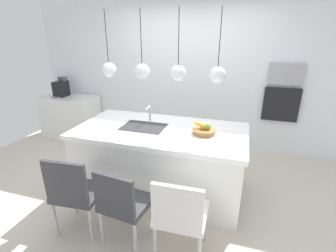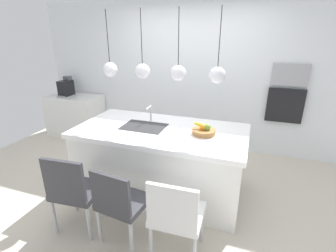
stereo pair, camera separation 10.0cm
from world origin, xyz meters
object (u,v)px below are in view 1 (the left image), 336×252
at_px(chair_near, 75,191).
at_px(oven, 281,104).
at_px(chair_middle, 123,203).
at_px(coffee_machine, 61,88).
at_px(fruit_bowl, 204,130).
at_px(microwave, 286,74).
at_px(chair_far, 180,214).

bearing_deg(chair_near, oven, 50.00).
distance_m(chair_near, chair_middle, 0.54).
xyz_separation_m(coffee_machine, chair_near, (1.95, -2.29, -0.48)).
height_order(fruit_bowl, microwave, microwave).
bearing_deg(microwave, chair_far, -112.20).
distance_m(microwave, chair_far, 2.94).
xyz_separation_m(coffee_machine, chair_far, (3.07, -2.28, -0.49)).
bearing_deg(chair_middle, microwave, 57.66).
bearing_deg(fruit_bowl, coffee_machine, 157.59).
relative_size(oven, chair_middle, 0.65).
bearing_deg(chair_far, fruit_bowl, 88.38).
bearing_deg(chair_near, coffee_machine, 130.52).
relative_size(fruit_bowl, chair_middle, 0.32).
height_order(coffee_machine, chair_near, coffee_machine).
distance_m(fruit_bowl, chair_far, 1.10).
bearing_deg(coffee_machine, microwave, 4.12).
height_order(chair_near, chair_middle, chair_near).
distance_m(microwave, chair_near, 3.49).
bearing_deg(chair_middle, oven, 57.66).
bearing_deg(coffee_machine, chair_middle, -42.48).
height_order(fruit_bowl, chair_far, fruit_bowl).
bearing_deg(fruit_bowl, chair_middle, -121.17).
relative_size(coffee_machine, chair_middle, 0.44).
relative_size(fruit_bowl, chair_near, 0.31).
height_order(microwave, oven, microwave).
relative_size(chair_near, chair_far, 1.03).
height_order(coffee_machine, oven, coffee_machine).
bearing_deg(microwave, oven, 0.00).
height_order(fruit_bowl, chair_near, fruit_bowl).
bearing_deg(coffee_machine, oven, 4.12).
distance_m(fruit_bowl, chair_middle, 1.25).
distance_m(oven, chair_far, 2.82).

